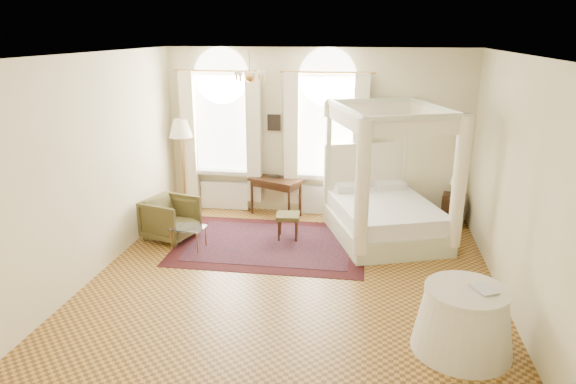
# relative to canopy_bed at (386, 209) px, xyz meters

# --- Properties ---
(ground) EXTENTS (6.00, 6.00, 0.00)m
(ground) POSITION_rel_canopy_bed_xyz_m (-1.39, -1.81, -0.54)
(ground) COLOR #B07C33
(ground) RESTS_ON ground
(room_walls) EXTENTS (6.00, 6.00, 6.00)m
(room_walls) POSITION_rel_canopy_bed_xyz_m (-1.39, -1.81, 1.44)
(room_walls) COLOR beige
(room_walls) RESTS_ON ground
(window_left) EXTENTS (1.62, 0.27, 3.29)m
(window_left) POSITION_rel_canopy_bed_xyz_m (-3.29, 1.06, 0.94)
(window_left) COLOR silver
(window_left) RESTS_ON room_walls
(window_right) EXTENTS (1.62, 0.27, 3.29)m
(window_right) POSITION_rel_canopy_bed_xyz_m (-1.19, 1.06, 0.94)
(window_right) COLOR silver
(window_right) RESTS_ON room_walls
(chandelier) EXTENTS (0.51, 0.45, 0.50)m
(chandelier) POSITION_rel_canopy_bed_xyz_m (-2.29, -0.61, 2.36)
(chandelier) COLOR #AE793A
(chandelier) RESTS_ON room_walls
(wall_pictures) EXTENTS (2.54, 0.03, 0.39)m
(wall_pictures) POSITION_rel_canopy_bed_xyz_m (-1.31, 1.16, 1.35)
(wall_pictures) COLOR black
(wall_pictures) RESTS_ON room_walls
(canopy_bed) EXTENTS (2.42, 2.66, 2.39)m
(canopy_bed) POSITION_rel_canopy_bed_xyz_m (0.00, 0.00, 0.00)
(canopy_bed) COLOR beige
(canopy_bed) RESTS_ON ground
(nightstand) EXTENTS (0.49, 0.46, 0.61)m
(nightstand) POSITION_rel_canopy_bed_xyz_m (1.31, 0.89, -0.24)
(nightstand) COLOR black
(nightstand) RESTS_ON ground
(nightstand_lamp) EXTENTS (0.28, 0.28, 0.41)m
(nightstand_lamp) POSITION_rel_canopy_bed_xyz_m (1.35, 0.96, 0.33)
(nightstand_lamp) COLOR #AE793A
(nightstand_lamp) RESTS_ON nightstand
(writing_desk) EXTENTS (1.16, 0.90, 0.77)m
(writing_desk) POSITION_rel_canopy_bed_xyz_m (-2.16, 0.89, 0.12)
(writing_desk) COLOR black
(writing_desk) RESTS_ON ground
(laptop) EXTENTS (0.34, 0.27, 0.02)m
(laptop) POSITION_rel_canopy_bed_xyz_m (-2.19, 1.00, 0.24)
(laptop) COLOR black
(laptop) RESTS_ON writing_desk
(stool) EXTENTS (0.44, 0.44, 0.47)m
(stool) POSITION_rel_canopy_bed_xyz_m (-1.72, -0.32, -0.16)
(stool) COLOR #443F1D
(stool) RESTS_ON ground
(armchair) EXTENTS (1.03, 1.01, 0.76)m
(armchair) POSITION_rel_canopy_bed_xyz_m (-3.80, -0.63, -0.17)
(armchair) COLOR #473F1E
(armchair) RESTS_ON ground
(coffee_table) EXTENTS (0.61, 0.47, 0.39)m
(coffee_table) POSITION_rel_canopy_bed_xyz_m (-3.34, -1.01, -0.19)
(coffee_table) COLOR silver
(coffee_table) RESTS_ON ground
(floor_lamp) EXTENTS (0.49, 0.49, 1.91)m
(floor_lamp) POSITION_rel_canopy_bed_xyz_m (-4.09, 0.89, 1.09)
(floor_lamp) COLOR #AE793A
(floor_lamp) RESTS_ON ground
(oriental_rug) EXTENTS (3.31, 2.41, 0.01)m
(oriental_rug) POSITION_rel_canopy_bed_xyz_m (-1.98, -0.62, -0.54)
(oriental_rug) COLOR #3A0D0F
(oriental_rug) RESTS_ON ground
(side_table) EXTENTS (1.16, 1.16, 0.79)m
(side_table) POSITION_rel_canopy_bed_xyz_m (0.84, -3.32, -0.16)
(side_table) COLOR white
(side_table) RESTS_ON ground
(book) EXTENTS (0.32, 0.35, 0.03)m
(book) POSITION_rel_canopy_bed_xyz_m (0.92, -3.38, 0.26)
(book) COLOR black
(book) RESTS_ON side_table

